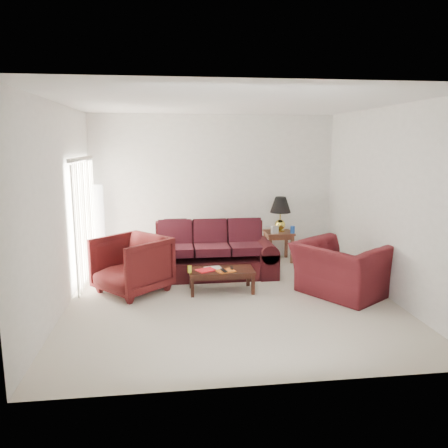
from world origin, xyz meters
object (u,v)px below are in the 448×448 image
Objects in this scene: floor_lamp at (99,226)px; armchair_left at (132,265)px; coffee_table at (221,280)px; sofa at (211,250)px; end_table at (278,246)px; armchair_right at (341,269)px.

armchair_left is at bearing -64.85° from floor_lamp.
floor_lamp is 2.89m from coffee_table.
end_table is at bearing 35.15° from sofa.
armchair_left is 0.96× the size of coffee_table.
end_table is at bearing -21.27° from armchair_right.
floor_lamp is at bearing -179.91° from end_table.
armchair_left reaches higher than end_table.
armchair_right is (1.98, -1.27, -0.06)m from sofa.
floor_lamp reaches higher than end_table.
armchair_left reaches higher than coffee_table.
sofa is 2.21× the size of coffee_table.
armchair_left reaches higher than armchair_right.
end_table is at bearing 0.09° from floor_lamp.
armchair_right reaches higher than end_table.
armchair_left is 0.79× the size of armchair_right.
end_table is 2.21m from armchair_right.
coffee_table is (-1.90, 0.40, -0.24)m from armchair_right.
coffee_table is at bearing -38.34° from floor_lamp.
armchair_left is at bearing 46.83° from armchair_right.
armchair_right is at bearing 37.81° from armchair_left.
sofa is 2.33m from floor_lamp.
floor_lamp reaches higher than armchair_left.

